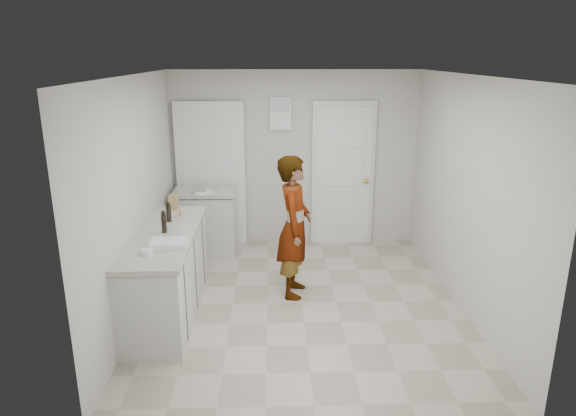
{
  "coord_description": "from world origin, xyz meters",
  "views": [
    {
      "loc": [
        -0.32,
        -5.24,
        2.7
      ],
      "look_at": [
        -0.14,
        0.4,
        1.0
      ],
      "focal_mm": 32.0,
      "sensor_mm": 36.0,
      "label": 1
    }
  ],
  "objects_px": {
    "cake_mix_box": "(173,202)",
    "baking_dish": "(169,244)",
    "oil_cruet_b": "(164,222)",
    "egg_bowl": "(147,252)",
    "person": "(294,227)",
    "oil_cruet_a": "(169,212)",
    "spice_jar": "(181,212)"
  },
  "relations": [
    {
      "from": "oil_cruet_b",
      "to": "person",
      "type": "bearing_deg",
      "value": 17.8
    },
    {
      "from": "oil_cruet_a",
      "to": "baking_dish",
      "type": "xyz_separation_m",
      "value": [
        0.15,
        -0.78,
        -0.08
      ]
    },
    {
      "from": "person",
      "to": "cake_mix_box",
      "type": "height_order",
      "value": "person"
    },
    {
      "from": "baking_dish",
      "to": "oil_cruet_a",
      "type": "bearing_deg",
      "value": 100.73
    },
    {
      "from": "baking_dish",
      "to": "egg_bowl",
      "type": "height_order",
      "value": "baking_dish"
    },
    {
      "from": "oil_cruet_a",
      "to": "egg_bowl",
      "type": "bearing_deg",
      "value": -91.28
    },
    {
      "from": "oil_cruet_b",
      "to": "egg_bowl",
      "type": "distance_m",
      "value": 0.6
    },
    {
      "from": "oil_cruet_b",
      "to": "baking_dish",
      "type": "bearing_deg",
      "value": -73.02
    },
    {
      "from": "person",
      "to": "cake_mix_box",
      "type": "xyz_separation_m",
      "value": [
        -1.43,
        0.4,
        0.19
      ]
    },
    {
      "from": "egg_bowl",
      "to": "person",
      "type": "bearing_deg",
      "value": 36.21
    },
    {
      "from": "oil_cruet_b",
      "to": "oil_cruet_a",
      "type": "bearing_deg",
      "value": 93.52
    },
    {
      "from": "cake_mix_box",
      "to": "egg_bowl",
      "type": "height_order",
      "value": "cake_mix_box"
    },
    {
      "from": "cake_mix_box",
      "to": "baking_dish",
      "type": "distance_m",
      "value": 1.26
    },
    {
      "from": "person",
      "to": "baking_dish",
      "type": "xyz_separation_m",
      "value": [
        -1.24,
        -0.85,
        0.13
      ]
    },
    {
      "from": "spice_jar",
      "to": "oil_cruet_a",
      "type": "bearing_deg",
      "value": -117.2
    },
    {
      "from": "person",
      "to": "baking_dish",
      "type": "relative_size",
      "value": 4.48
    },
    {
      "from": "baking_dish",
      "to": "person",
      "type": "bearing_deg",
      "value": 34.26
    },
    {
      "from": "person",
      "to": "oil_cruet_b",
      "type": "relative_size",
      "value": 6.84
    },
    {
      "from": "person",
      "to": "oil_cruet_a",
      "type": "xyz_separation_m",
      "value": [
        -1.39,
        -0.07,
        0.21
      ]
    },
    {
      "from": "oil_cruet_a",
      "to": "egg_bowl",
      "type": "xyz_separation_m",
      "value": [
        -0.02,
        -0.96,
        -0.09
      ]
    },
    {
      "from": "cake_mix_box",
      "to": "egg_bowl",
      "type": "bearing_deg",
      "value": -82.9
    },
    {
      "from": "cake_mix_box",
      "to": "spice_jar",
      "type": "distance_m",
      "value": 0.3
    },
    {
      "from": "person",
      "to": "oil_cruet_b",
      "type": "xyz_separation_m",
      "value": [
        -1.37,
        -0.44,
        0.22
      ]
    },
    {
      "from": "cake_mix_box",
      "to": "oil_cruet_b",
      "type": "distance_m",
      "value": 0.84
    },
    {
      "from": "spice_jar",
      "to": "oil_cruet_b",
      "type": "bearing_deg",
      "value": -98.04
    },
    {
      "from": "spice_jar",
      "to": "oil_cruet_a",
      "type": "relative_size",
      "value": 0.38
    },
    {
      "from": "cake_mix_box",
      "to": "oil_cruet_b",
      "type": "xyz_separation_m",
      "value": [
        0.06,
        -0.84,
        0.03
      ]
    },
    {
      "from": "spice_jar",
      "to": "oil_cruet_b",
      "type": "xyz_separation_m",
      "value": [
        -0.08,
        -0.57,
        0.07
      ]
    },
    {
      "from": "cake_mix_box",
      "to": "oil_cruet_a",
      "type": "xyz_separation_m",
      "value": [
        0.04,
        -0.47,
        0.02
      ]
    },
    {
      "from": "oil_cruet_a",
      "to": "oil_cruet_b",
      "type": "relative_size",
      "value": 0.94
    },
    {
      "from": "baking_dish",
      "to": "oil_cruet_b",
      "type": "bearing_deg",
      "value": 106.98
    },
    {
      "from": "baking_dish",
      "to": "egg_bowl",
      "type": "bearing_deg",
      "value": -132.05
    }
  ]
}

